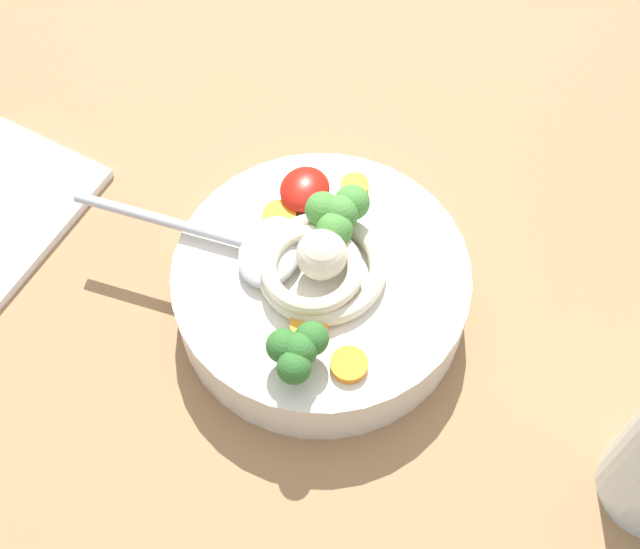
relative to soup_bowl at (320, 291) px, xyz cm
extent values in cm
cube|color=#936D47|center=(-0.23, -2.33, -4.51)|extent=(106.96, 106.96, 4.04)
cylinder|color=silver|center=(0.00, 0.00, -0.08)|extent=(21.06, 21.06, 4.82)
cylinder|color=gold|center=(0.00, 0.00, 0.11)|extent=(18.53, 18.53, 4.43)
torus|color=beige|center=(0.05, 0.04, 2.95)|extent=(9.08, 9.08, 1.25)
torus|color=beige|center=(0.64, -0.35, 3.96)|extent=(9.73, 9.73, 1.13)
sphere|color=beige|center=(0.05, 0.04, 4.58)|extent=(3.52, 3.52, 3.52)
ellipsoid|color=#B7B7BC|center=(0.05, -3.68, 3.13)|extent=(6.06, 4.48, 1.60)
cylinder|color=#B7B7BC|center=(0.14, -11.18, 3.13)|extent=(0.99, 15.01, 0.80)
ellipsoid|color=#B2190F|center=(-5.97, -3.18, 3.23)|extent=(4.02, 3.62, 1.81)
cylinder|color=#7A9E60|center=(-3.64, 0.27, 3.02)|extent=(1.30, 1.30, 1.39)
sphere|color=#478938|center=(-3.64, 0.27, 5.00)|extent=(2.55, 2.55, 2.55)
sphere|color=#478938|center=(-2.36, 0.27, 4.76)|extent=(2.55, 2.55, 2.55)
sphere|color=#478938|center=(-4.80, 0.74, 4.88)|extent=(2.55, 2.55, 2.55)
sphere|color=#478938|center=(-3.64, -1.00, 4.81)|extent=(2.55, 2.55, 2.55)
cylinder|color=#7A9E60|center=(7.00, 1.02, 2.95)|extent=(1.16, 1.16, 1.24)
sphere|color=#2D6628|center=(7.00, 1.02, 4.70)|extent=(2.27, 2.27, 2.27)
sphere|color=#2D6628|center=(8.14, 1.02, 4.50)|extent=(2.27, 2.27, 2.27)
sphere|color=#2D6628|center=(5.97, 1.44, 4.60)|extent=(2.27, 2.27, 2.27)
sphere|color=#2D6628|center=(7.00, -0.11, 4.54)|extent=(2.27, 2.27, 2.27)
cylinder|color=orange|center=(6.07, 4.03, 2.66)|extent=(2.51, 2.51, 0.67)
cylinder|color=orange|center=(4.24, 0.64, 2.72)|extent=(2.54, 2.54, 0.78)
cylinder|color=orange|center=(-7.73, 0.09, 2.72)|extent=(2.11, 2.11, 0.78)
cylinder|color=orange|center=(-3.53, -4.29, 2.66)|extent=(2.46, 2.46, 0.66)
camera|label=1|loc=(29.15, 9.81, 54.00)|focal=48.56mm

